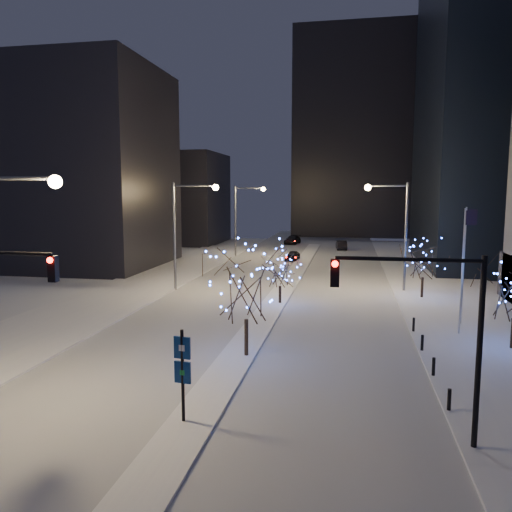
% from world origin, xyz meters
% --- Properties ---
extents(ground, '(160.00, 160.00, 0.00)m').
position_xyz_m(ground, '(0.00, 0.00, 0.00)').
color(ground, white).
rests_on(ground, ground).
extents(road, '(20.00, 130.00, 0.02)m').
position_xyz_m(road, '(0.00, 35.00, 0.01)').
color(road, '#AAAFB9').
rests_on(road, ground).
extents(median, '(2.00, 80.00, 0.15)m').
position_xyz_m(median, '(0.00, 30.00, 0.07)').
color(median, silver).
rests_on(median, ground).
extents(east_sidewalk, '(10.00, 90.00, 0.15)m').
position_xyz_m(east_sidewalk, '(15.00, 20.00, 0.07)').
color(east_sidewalk, silver).
rests_on(east_sidewalk, ground).
extents(west_sidewalk, '(8.00, 90.00, 0.15)m').
position_xyz_m(west_sidewalk, '(-14.00, 20.00, 0.07)').
color(west_sidewalk, silver).
rests_on(west_sidewalk, ground).
extents(filler_west_near, '(22.00, 18.00, 24.00)m').
position_xyz_m(filler_west_near, '(-28.00, 40.00, 12.00)').
color(filler_west_near, black).
rests_on(filler_west_near, ground).
extents(filler_west_far, '(18.00, 16.00, 16.00)m').
position_xyz_m(filler_west_far, '(-26.00, 70.00, 8.00)').
color(filler_west_far, black).
rests_on(filler_west_far, ground).
extents(horizon_block, '(24.00, 14.00, 42.00)m').
position_xyz_m(horizon_block, '(6.00, 92.00, 21.00)').
color(horizon_block, black).
rests_on(horizon_block, ground).
extents(street_lamp_w_mid, '(4.40, 0.56, 10.00)m').
position_xyz_m(street_lamp_w_mid, '(-8.94, 27.00, 6.50)').
color(street_lamp_w_mid, '#595E66').
rests_on(street_lamp_w_mid, ground).
extents(street_lamp_w_far, '(4.40, 0.56, 10.00)m').
position_xyz_m(street_lamp_w_far, '(-8.94, 52.00, 6.50)').
color(street_lamp_w_far, '#595E66').
rests_on(street_lamp_w_far, ground).
extents(street_lamp_east, '(3.90, 0.56, 10.00)m').
position_xyz_m(street_lamp_east, '(10.08, 30.00, 6.45)').
color(street_lamp_east, '#595E66').
rests_on(street_lamp_east, ground).
extents(traffic_signal_east, '(5.26, 0.43, 7.00)m').
position_xyz_m(traffic_signal_east, '(8.94, 1.00, 4.76)').
color(traffic_signal_east, black).
rests_on(traffic_signal_east, ground).
extents(flagpoles, '(1.35, 2.60, 8.00)m').
position_xyz_m(flagpoles, '(13.37, 17.25, 4.80)').
color(flagpoles, silver).
rests_on(flagpoles, east_sidewalk).
extents(bollards, '(0.16, 12.16, 0.90)m').
position_xyz_m(bollards, '(10.20, 10.00, 0.60)').
color(bollards, black).
rests_on(bollards, east_sidewalk).
extents(car_near, '(1.90, 3.98, 1.31)m').
position_xyz_m(car_near, '(-1.50, 49.24, 0.66)').
color(car_near, black).
rests_on(car_near, ground).
extents(car_mid, '(1.99, 4.58, 1.47)m').
position_xyz_m(car_mid, '(4.69, 63.74, 0.73)').
color(car_mid, black).
rests_on(car_mid, ground).
extents(car_far, '(2.85, 5.35, 1.48)m').
position_xyz_m(car_far, '(-3.97, 70.79, 0.74)').
color(car_far, black).
rests_on(car_far, ground).
extents(holiday_tree_median_near, '(5.57, 5.57, 6.16)m').
position_xyz_m(holiday_tree_median_near, '(0.50, 9.33, 4.06)').
color(holiday_tree_median_near, black).
rests_on(holiday_tree_median_near, median).
extents(holiday_tree_median_far, '(4.35, 4.35, 4.23)m').
position_xyz_m(holiday_tree_median_far, '(0.50, 22.76, 2.83)').
color(holiday_tree_median_far, black).
rests_on(holiday_tree_median_far, median).
extents(holiday_tree_plaza_far, '(4.42, 4.42, 4.90)m').
position_xyz_m(holiday_tree_plaza_far, '(12.21, 27.20, 3.32)').
color(holiday_tree_plaza_far, black).
rests_on(holiday_tree_plaza_far, east_sidewalk).
extents(wayfinding_sign, '(0.69, 0.18, 3.85)m').
position_xyz_m(wayfinding_sign, '(-0.30, 1.00, 2.36)').
color(wayfinding_sign, black).
rests_on(wayfinding_sign, ground).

